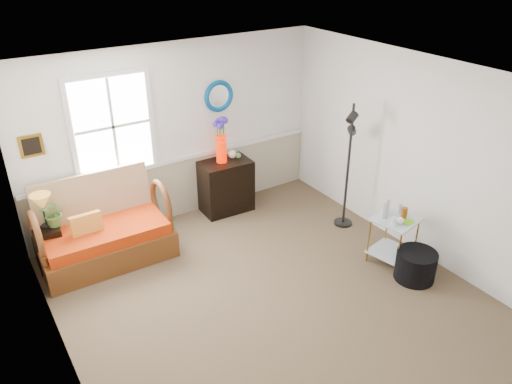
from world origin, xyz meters
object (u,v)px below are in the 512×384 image
side_table (392,240)px  ottoman (416,265)px  loveseat (103,223)px  lamp_stand (50,248)px  cabinet (226,186)px  floor_lamp (348,167)px

side_table → ottoman: side_table is taller
loveseat → side_table: bearing=-33.1°
lamp_stand → side_table: bearing=-31.1°
loveseat → cabinet: loveseat is taller
side_table → floor_lamp: bearing=83.4°
floor_lamp → ottoman: (-0.14, -1.48, -0.74)m
cabinet → side_table: cabinet is taller
loveseat → floor_lamp: 3.41m
loveseat → cabinet: 2.01m
cabinet → floor_lamp: (1.25, -1.32, 0.52)m
cabinet → floor_lamp: floor_lamp is taller
lamp_stand → ottoman: (3.75, -2.70, -0.10)m
lamp_stand → ottoman: bearing=-35.8°
cabinet → floor_lamp: size_ratio=0.44×
lamp_stand → floor_lamp: size_ratio=0.32×
ottoman → side_table: bearing=87.6°
loveseat → side_table: size_ratio=2.56×
lamp_stand → cabinet: 2.65m
lamp_stand → cabinet: size_ratio=0.72×
floor_lamp → lamp_stand: bearing=151.3°
floor_lamp → ottoman: 1.66m
cabinet → floor_lamp: 1.89m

